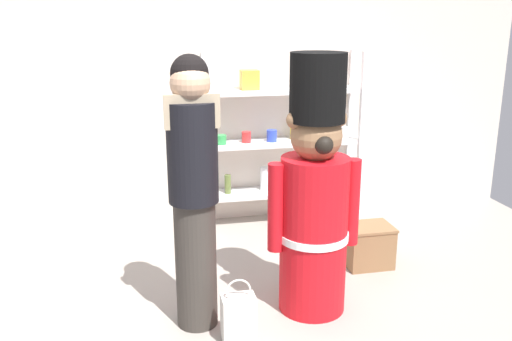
{
  "coord_description": "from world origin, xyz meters",
  "views": [
    {
      "loc": [
        -0.51,
        -2.89,
        1.92
      ],
      "look_at": [
        0.18,
        0.3,
        1.0
      ],
      "focal_mm": 38.51,
      "sensor_mm": 36.0,
      "label": 1
    }
  ],
  "objects_px": {
    "merchandise_shelf": "(283,138)",
    "person_shopper": "(193,186)",
    "teddy_bear_guard": "(314,200)",
    "display_crate": "(368,245)",
    "shopping_bag": "(239,317)"
  },
  "relations": [
    {
      "from": "merchandise_shelf",
      "to": "person_shopper",
      "type": "distance_m",
      "value": 1.98
    },
    {
      "from": "merchandise_shelf",
      "to": "teddy_bear_guard",
      "type": "bearing_deg",
      "value": -97.98
    },
    {
      "from": "shopping_bag",
      "to": "merchandise_shelf",
      "type": "bearing_deg",
      "value": 67.9
    },
    {
      "from": "merchandise_shelf",
      "to": "person_shopper",
      "type": "xyz_separation_m",
      "value": [
        -1.02,
        -1.7,
        0.12
      ]
    },
    {
      "from": "teddy_bear_guard",
      "to": "merchandise_shelf",
      "type": "bearing_deg",
      "value": 82.02
    },
    {
      "from": "person_shopper",
      "to": "merchandise_shelf",
      "type": "bearing_deg",
      "value": 59.12
    },
    {
      "from": "merchandise_shelf",
      "to": "teddy_bear_guard",
      "type": "height_order",
      "value": "teddy_bear_guard"
    },
    {
      "from": "teddy_bear_guard",
      "to": "display_crate",
      "type": "bearing_deg",
      "value": 40.14
    },
    {
      "from": "merchandise_shelf",
      "to": "display_crate",
      "type": "relative_size",
      "value": 4.37
    },
    {
      "from": "teddy_bear_guard",
      "to": "shopping_bag",
      "type": "relative_size",
      "value": 4.21
    },
    {
      "from": "person_shopper",
      "to": "display_crate",
      "type": "relative_size",
      "value": 4.64
    },
    {
      "from": "teddy_bear_guard",
      "to": "shopping_bag",
      "type": "distance_m",
      "value": 0.88
    },
    {
      "from": "teddy_bear_guard",
      "to": "person_shopper",
      "type": "bearing_deg",
      "value": -177.57
    },
    {
      "from": "display_crate",
      "to": "teddy_bear_guard",
      "type": "bearing_deg",
      "value": -139.86
    },
    {
      "from": "teddy_bear_guard",
      "to": "shopping_bag",
      "type": "xyz_separation_m",
      "value": [
        -0.56,
        -0.28,
        -0.63
      ]
    }
  ]
}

